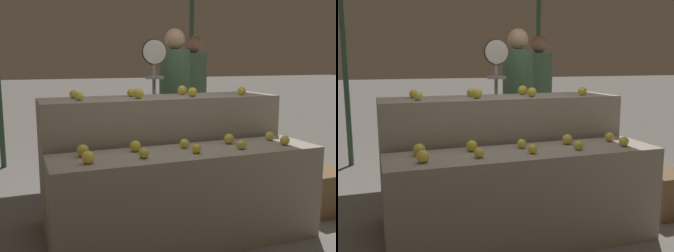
% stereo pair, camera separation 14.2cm
% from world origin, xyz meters
% --- Properties ---
extents(ground_plane, '(60.00, 60.00, 0.00)m').
position_xyz_m(ground_plane, '(0.00, 0.00, 0.00)').
color(ground_plane, slate).
extents(display_counter_front, '(2.13, 0.55, 0.76)m').
position_xyz_m(display_counter_front, '(0.00, 0.00, 0.38)').
color(display_counter_front, gray).
rests_on(display_counter_front, ground_plane).
extents(display_counter_back, '(2.13, 0.55, 1.13)m').
position_xyz_m(display_counter_back, '(0.00, 0.60, 0.56)').
color(display_counter_back, gray).
rests_on(display_counter_back, ground_plane).
extents(apple_front_0, '(0.09, 0.09, 0.09)m').
position_xyz_m(apple_front_0, '(-0.79, -0.10, 0.81)').
color(apple_front_0, yellow).
rests_on(apple_front_0, display_counter_front).
extents(apple_front_1, '(0.07, 0.07, 0.07)m').
position_xyz_m(apple_front_1, '(-0.40, -0.10, 0.80)').
color(apple_front_1, gold).
rests_on(apple_front_1, display_counter_front).
extents(apple_front_2, '(0.07, 0.07, 0.07)m').
position_xyz_m(apple_front_2, '(0.01, -0.10, 0.80)').
color(apple_front_2, gold).
rests_on(apple_front_2, display_counter_front).
extents(apple_front_3, '(0.07, 0.07, 0.07)m').
position_xyz_m(apple_front_3, '(0.40, -0.10, 0.80)').
color(apple_front_3, gold).
rests_on(apple_front_3, display_counter_front).
extents(apple_front_4, '(0.08, 0.08, 0.08)m').
position_xyz_m(apple_front_4, '(0.80, -0.10, 0.80)').
color(apple_front_4, gold).
rests_on(apple_front_4, display_counter_front).
extents(apple_front_5, '(0.09, 0.09, 0.09)m').
position_xyz_m(apple_front_5, '(-0.80, 0.11, 0.81)').
color(apple_front_5, gold).
rests_on(apple_front_5, display_counter_front).
extents(apple_front_6, '(0.09, 0.09, 0.09)m').
position_xyz_m(apple_front_6, '(-0.40, 0.12, 0.80)').
color(apple_front_6, gold).
rests_on(apple_front_6, display_counter_front).
extents(apple_front_7, '(0.07, 0.07, 0.07)m').
position_xyz_m(apple_front_7, '(0.00, 0.10, 0.80)').
color(apple_front_7, yellow).
rests_on(apple_front_7, display_counter_front).
extents(apple_front_8, '(0.09, 0.09, 0.09)m').
position_xyz_m(apple_front_8, '(0.41, 0.11, 0.80)').
color(apple_front_8, gold).
rests_on(apple_front_8, display_counter_front).
extents(apple_front_9, '(0.08, 0.08, 0.08)m').
position_xyz_m(apple_front_9, '(0.81, 0.10, 0.80)').
color(apple_front_9, gold).
rests_on(apple_front_9, display_counter_front).
extents(apple_back_0, '(0.07, 0.07, 0.07)m').
position_xyz_m(apple_back_0, '(-0.75, 0.50, 1.16)').
color(apple_back_0, yellow).
rests_on(apple_back_0, display_counter_back).
extents(apple_back_1, '(0.09, 0.09, 0.09)m').
position_xyz_m(apple_back_1, '(-0.25, 0.49, 1.17)').
color(apple_back_1, gold).
rests_on(apple_back_1, display_counter_back).
extents(apple_back_2, '(0.08, 0.08, 0.08)m').
position_xyz_m(apple_back_2, '(0.25, 0.49, 1.17)').
color(apple_back_2, gold).
rests_on(apple_back_2, display_counter_back).
extents(apple_back_3, '(0.08, 0.08, 0.08)m').
position_xyz_m(apple_back_3, '(0.75, 0.49, 1.17)').
color(apple_back_3, gold).
rests_on(apple_back_3, display_counter_back).
extents(apple_back_4, '(0.07, 0.07, 0.07)m').
position_xyz_m(apple_back_4, '(-0.76, 0.71, 1.16)').
color(apple_back_4, gold).
rests_on(apple_back_4, display_counter_back).
extents(apple_back_5, '(0.07, 0.07, 0.07)m').
position_xyz_m(apple_back_5, '(-0.26, 0.70, 1.16)').
color(apple_back_5, gold).
rests_on(apple_back_5, display_counter_back).
extents(apple_back_6, '(0.09, 0.09, 0.09)m').
position_xyz_m(apple_back_6, '(0.25, 0.72, 1.17)').
color(apple_back_6, gold).
rests_on(apple_back_6, display_counter_back).
extents(produce_scale, '(0.27, 0.20, 1.67)m').
position_xyz_m(produce_scale, '(0.16, 1.25, 1.21)').
color(produce_scale, '#99999E').
rests_on(produce_scale, ground_plane).
extents(person_vendor_at_scale, '(0.36, 0.36, 1.81)m').
position_xyz_m(person_vendor_at_scale, '(0.52, 1.57, 1.05)').
color(person_vendor_at_scale, '#2D2D38').
rests_on(person_vendor_at_scale, ground_plane).
extents(person_customer_left, '(0.39, 0.39, 1.78)m').
position_xyz_m(person_customer_left, '(1.12, 2.32, 1.03)').
color(person_customer_left, '#2D2D38').
rests_on(person_customer_left, ground_plane).
extents(wooden_crate_side, '(0.40, 0.40, 0.40)m').
position_xyz_m(wooden_crate_side, '(1.50, 0.16, 0.20)').
color(wooden_crate_side, brown).
rests_on(wooden_crate_side, ground_plane).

